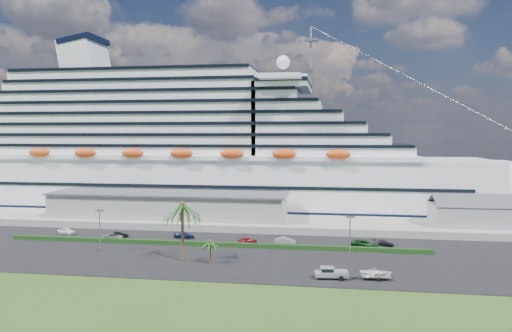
% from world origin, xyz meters
% --- Properties ---
extents(ground, '(420.00, 420.00, 0.00)m').
position_xyz_m(ground, '(0.00, 0.00, 0.00)').
color(ground, '#324F1A').
rests_on(ground, ground).
extents(asphalt_lot, '(140.00, 38.00, 0.12)m').
position_xyz_m(asphalt_lot, '(0.00, 11.00, 0.06)').
color(asphalt_lot, black).
rests_on(asphalt_lot, ground).
extents(wharf, '(240.00, 20.00, 1.80)m').
position_xyz_m(wharf, '(0.00, 40.00, 0.90)').
color(wharf, gray).
rests_on(wharf, ground).
extents(water, '(420.00, 160.00, 0.02)m').
position_xyz_m(water, '(0.00, 130.00, 0.01)').
color(water, black).
rests_on(water, ground).
extents(cruise_ship, '(191.00, 38.00, 54.00)m').
position_xyz_m(cruise_ship, '(-21.53, 64.00, 16.69)').
color(cruise_ship, silver).
rests_on(cruise_ship, ground).
extents(terminal_building, '(61.00, 15.00, 6.30)m').
position_xyz_m(terminal_building, '(-25.00, 40.00, 5.01)').
color(terminal_building, gray).
rests_on(terminal_building, wharf).
extents(port_shed, '(24.00, 12.31, 7.37)m').
position_xyz_m(port_shed, '(52.00, 40.00, 4.40)').
color(port_shed, gray).
rests_on(port_shed, wharf).
extents(hedge, '(88.00, 1.10, 0.90)m').
position_xyz_m(hedge, '(-8.00, 16.00, 0.57)').
color(hedge, black).
rests_on(hedge, asphalt_lot).
extents(lamp_post_left, '(1.60, 0.35, 8.27)m').
position_xyz_m(lamp_post_left, '(-28.00, 8.00, 5.34)').
color(lamp_post_left, gray).
rests_on(lamp_post_left, asphalt_lot).
extents(lamp_post_right, '(1.60, 0.35, 8.27)m').
position_xyz_m(lamp_post_right, '(20.00, 8.00, 5.34)').
color(lamp_post_right, gray).
rests_on(lamp_post_right, asphalt_lot).
extents(palm_tall, '(8.82, 8.82, 11.13)m').
position_xyz_m(palm_tall, '(-10.00, 4.00, 9.20)').
color(palm_tall, '#47301E').
rests_on(palm_tall, ground).
extents(palm_short, '(3.53, 3.53, 4.56)m').
position_xyz_m(palm_short, '(-4.50, 2.50, 3.67)').
color(palm_short, '#47301E').
rests_on(palm_short, ground).
extents(parked_car_0, '(4.79, 2.88, 1.53)m').
position_xyz_m(parked_car_0, '(-43.36, 22.59, 0.88)').
color(parked_car_0, white).
rests_on(parked_car_0, asphalt_lot).
extents(parked_car_1, '(4.41, 2.92, 1.37)m').
position_xyz_m(parked_car_1, '(-30.06, 21.13, 0.81)').
color(parked_car_1, black).
rests_on(parked_car_1, asphalt_lot).
extents(parked_car_2, '(4.57, 2.31, 1.24)m').
position_xyz_m(parked_car_2, '(-30.55, 19.30, 0.74)').
color(parked_car_2, gray).
rests_on(parked_car_2, asphalt_lot).
extents(parked_car_3, '(4.65, 2.25, 1.31)m').
position_xyz_m(parked_car_3, '(-15.54, 22.80, 0.77)').
color(parked_car_3, '#141F46').
rests_on(parked_car_3, asphalt_lot).
extents(parked_car_4, '(4.31, 2.96, 1.36)m').
position_xyz_m(parked_car_4, '(-0.75, 19.53, 0.80)').
color(parked_car_4, maroon).
rests_on(parked_car_4, asphalt_lot).
extents(parked_car_5, '(4.46, 1.98, 1.42)m').
position_xyz_m(parked_car_5, '(7.06, 20.27, 0.83)').
color(parked_car_5, '#A3A4AA').
rests_on(parked_car_5, asphalt_lot).
extents(parked_car_6, '(6.25, 4.65, 1.58)m').
position_xyz_m(parked_car_6, '(23.49, 19.66, 0.91)').
color(parked_car_6, '#0D3712').
rests_on(parked_car_6, asphalt_lot).
extents(parked_car_7, '(4.57, 3.09, 1.23)m').
position_xyz_m(parked_car_7, '(27.24, 21.94, 0.73)').
color(parked_car_7, black).
rests_on(parked_car_7, asphalt_lot).
extents(pickup_truck, '(5.41, 2.45, 1.85)m').
position_xyz_m(pickup_truck, '(16.71, -3.48, 1.13)').
color(pickup_truck, black).
rests_on(pickup_truck, asphalt_lot).
extents(boat_trailer, '(5.86, 3.98, 1.66)m').
position_xyz_m(boat_trailer, '(23.75, -2.89, 1.22)').
color(boat_trailer, gray).
rests_on(boat_trailer, asphalt_lot).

